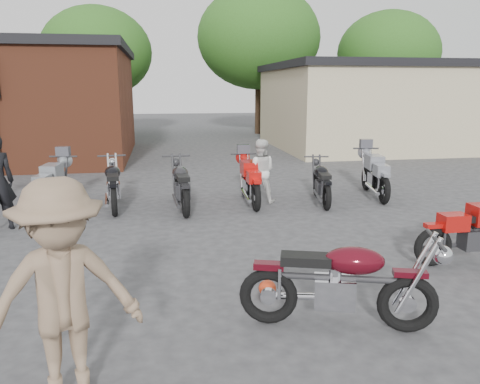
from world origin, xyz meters
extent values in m
plane|color=#323235|center=(0.00, 0.00, 0.00)|extent=(90.00, 90.00, 0.00)
cube|color=tan|center=(8.50, 15.00, 1.75)|extent=(10.00, 8.00, 3.50)
ellipsoid|color=red|center=(-0.44, 0.16, 0.11)|extent=(0.30, 0.30, 0.22)
imported|color=silver|center=(0.54, 5.25, 0.76)|extent=(0.86, 0.75, 1.52)
imported|color=#80674F|center=(-2.62, -1.66, 1.01)|extent=(1.47, 1.13, 2.02)
camera|label=1|loc=(-1.77, -5.46, 2.71)|focal=35.00mm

